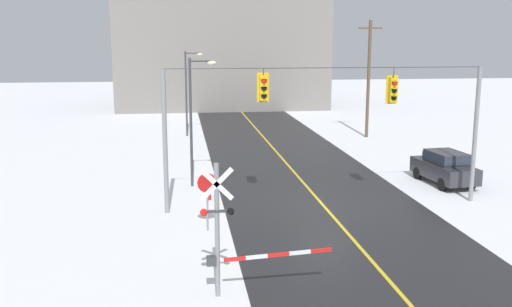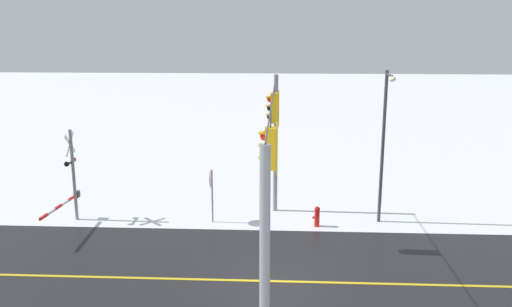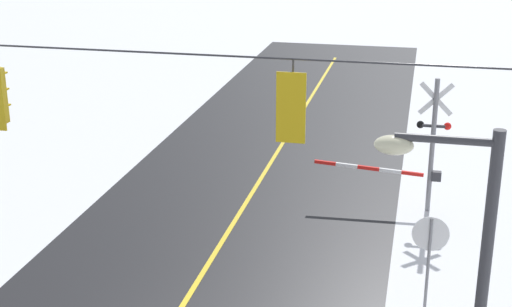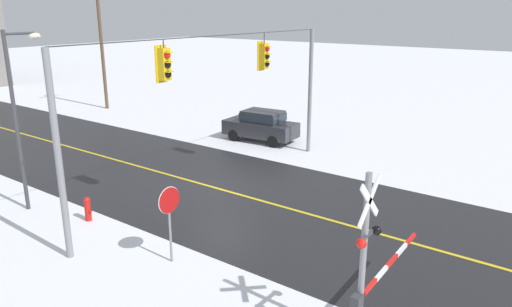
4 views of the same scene
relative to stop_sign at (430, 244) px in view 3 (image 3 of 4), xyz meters
name	(u,v)px [view 3 (image 3 of 4)]	position (x,y,z in m)	size (l,w,h in m)	color
signal_span	(144,165)	(5.41, 2.68, 2.32)	(14.20, 0.47, 6.22)	gray
stop_sign	(430,244)	(0.00, 0.00, 0.00)	(0.80, 0.09, 2.35)	gray
railroad_crossing	(423,146)	(0.27, -5.97, 0.28)	(3.90, 0.31, 4.00)	gray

